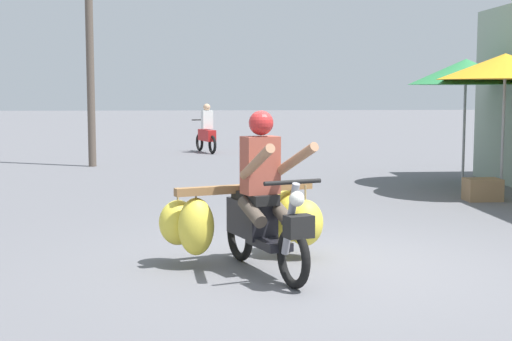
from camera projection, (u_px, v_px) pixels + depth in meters
name	position (u px, v px, depth m)	size (l,w,h in m)	color
ground_plane	(325.00, 267.00, 7.47)	(120.00, 120.00, 0.00)	slate
motorbike_main_loaded	(258.00, 214.00, 7.53)	(1.82, 2.01, 1.58)	black
motorbike_distant_ahead_left	(207.00, 133.00, 21.23)	(0.70, 1.56, 1.40)	black
market_umbrella_near_shop	(505.00, 67.00, 12.29)	(2.25, 2.25, 2.38)	#99999E
market_umbrella_further_along	(466.00, 72.00, 13.72)	(2.12, 2.12, 2.36)	#99999E
produce_crate	(483.00, 190.00, 11.96)	(0.56, 0.40, 0.36)	olive
utility_pole	(90.00, 50.00, 17.12)	(0.18, 0.18, 5.41)	brown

